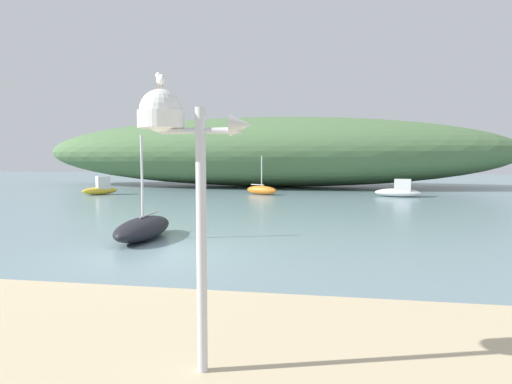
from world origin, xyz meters
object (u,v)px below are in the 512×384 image
(sailboat_west_reach, at_px, (143,228))
(motorboat_centre_water, at_px, (399,191))
(seagull_on_radar, at_px, (160,79))
(sailboat_by_sandbar, at_px, (262,190))
(motorboat_far_right, at_px, (101,188))
(mast_structure, at_px, (174,138))

(sailboat_west_reach, xyz_separation_m, motorboat_centre_water, (10.53, 17.46, 0.06))
(seagull_on_radar, xyz_separation_m, sailboat_by_sandbar, (-3.07, 26.47, -3.28))
(sailboat_west_reach, distance_m, motorboat_centre_water, 20.39)
(seagull_on_radar, xyz_separation_m, motorboat_far_right, (-14.31, 24.44, -3.15))
(seagull_on_radar, bearing_deg, motorboat_centre_water, 76.45)
(seagull_on_radar, relative_size, sailboat_west_reach, 0.07)
(mast_structure, distance_m, seagull_on_radar, 0.70)
(sailboat_by_sandbar, xyz_separation_m, sailboat_west_reach, (-1.13, -17.64, 0.04))
(mast_structure, height_order, motorboat_centre_water, mast_structure)
(mast_structure, relative_size, sailboat_west_reach, 0.91)
(sailboat_west_reach, bearing_deg, seagull_on_radar, -64.57)
(sailboat_by_sandbar, height_order, sailboat_west_reach, sailboat_west_reach)
(motorboat_centre_water, bearing_deg, mast_structure, -103.21)
(seagull_on_radar, height_order, motorboat_far_right, seagull_on_radar)
(seagull_on_radar, distance_m, motorboat_far_right, 28.50)
(sailboat_west_reach, height_order, motorboat_centre_water, sailboat_west_reach)
(sailboat_west_reach, bearing_deg, motorboat_centre_water, 58.90)
(mast_structure, height_order, sailboat_west_reach, mast_structure)
(seagull_on_radar, bearing_deg, motorboat_far_right, 120.35)
(mast_structure, xyz_separation_m, seagull_on_radar, (-0.16, 0.01, 0.68))
(sailboat_by_sandbar, xyz_separation_m, motorboat_far_right, (-11.24, -2.03, 0.13))
(mast_structure, bearing_deg, motorboat_centre_water, 76.79)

